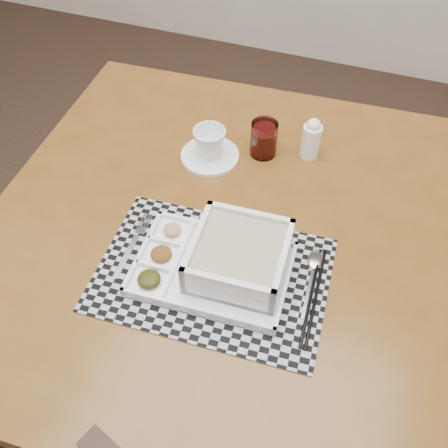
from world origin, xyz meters
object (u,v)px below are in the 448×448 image
(creamer_bottle, at_px, (311,138))
(juice_glass, at_px, (264,140))
(serving_tray, at_px, (231,260))
(cup, at_px, (210,143))
(dining_table, at_px, (228,250))

(creamer_bottle, bearing_deg, juice_glass, -164.03)
(serving_tray, height_order, creamer_bottle, creamer_bottle)
(cup, bearing_deg, creamer_bottle, 38.91)
(creamer_bottle, bearing_deg, serving_tray, -99.79)
(dining_table, distance_m, serving_tray, 0.17)
(juice_glass, height_order, creamer_bottle, creamer_bottle)
(dining_table, height_order, serving_tray, serving_tray)
(juice_glass, bearing_deg, dining_table, -90.34)
(dining_table, relative_size, creamer_bottle, 10.30)
(serving_tray, relative_size, juice_glass, 3.55)
(serving_tray, xyz_separation_m, creamer_bottle, (0.07, 0.41, 0.02))
(juice_glass, xyz_separation_m, creamer_bottle, (0.11, 0.03, 0.01))
(dining_table, height_order, cup, cup)
(serving_tray, bearing_deg, cup, 117.54)
(juice_glass, bearing_deg, cup, -153.22)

